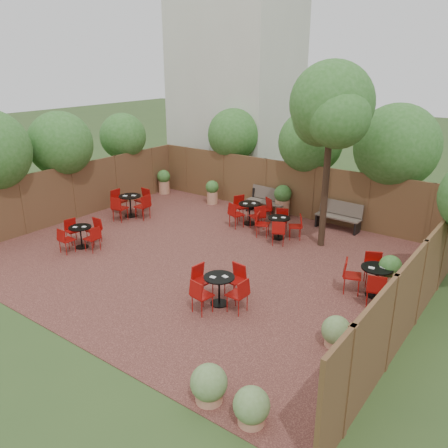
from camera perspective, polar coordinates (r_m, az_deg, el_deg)
The scene contains 13 objects.
ground at distance 13.65m, azimuth -2.51°, elevation -4.21°, with size 80.00×80.00×0.00m, color #354F23.
courtyard_paving at distance 13.65m, azimuth -2.51°, elevation -4.17°, with size 12.00×10.00×0.02m, color #3A1C18.
fence_back at distance 17.25m, azimuth 7.94°, elevation 4.37°, with size 12.00×0.08×2.00m, color brown.
fence_left at distance 17.52m, azimuth -18.07°, elevation 3.79°, with size 0.08×10.00×2.00m, color brown.
fence_right at distance 10.85m, azimuth 23.11°, elevation -6.79°, with size 0.08×10.00×2.00m, color brown.
neighbour_building at distance 21.61m, azimuth 1.50°, elevation 15.77°, with size 5.00×4.00×8.00m, color beige.
overhang_foliage at distance 15.90m, azimuth -1.43°, elevation 9.60°, with size 15.55×11.03×2.80m.
courtyard_tree at distance 13.79m, azimuth 13.11°, elevation 13.63°, with size 2.62×2.52×5.55m.
park_bench_left at distance 17.39m, azimuth 5.39°, elevation 2.93°, with size 1.59×0.63×0.96m.
park_bench_right at distance 16.18m, azimuth 14.09°, elevation 1.07°, with size 1.56×0.53×0.96m.
bistro_tables at distance 14.17m, azimuth -0.76°, elevation -1.28°, with size 11.00×6.67×0.91m.
planters at distance 16.64m, azimuth 3.44°, elevation 2.48°, with size 11.29×4.30×1.17m.
low_shrubs at distance 8.59m, azimuth 5.26°, elevation -17.81°, with size 1.70×3.44×0.70m.
Camera 1 is at (7.88, -9.65, 5.60)m, focal length 36.86 mm.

